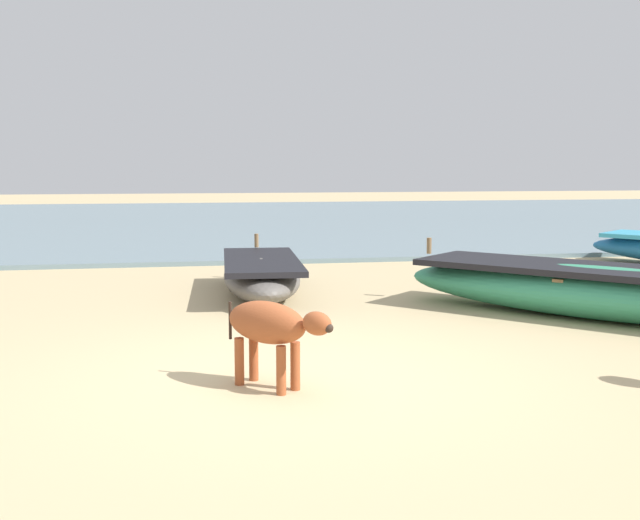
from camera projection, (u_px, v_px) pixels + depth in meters
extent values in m
plane|color=tan|center=(302.00, 378.00, 6.28)|extent=(80.00, 80.00, 0.00)
cube|color=slate|center=(212.00, 221.00, 23.00)|extent=(60.00, 20.00, 0.08)
ellipsoid|color=#5B5651|center=(261.00, 277.00, 10.23)|extent=(1.13, 3.08, 0.48)
cube|color=black|center=(261.00, 261.00, 10.20)|extent=(1.10, 2.71, 0.07)
cube|color=olive|center=(260.00, 264.00, 10.44)|extent=(0.83, 0.16, 0.04)
cylinder|color=olive|center=(256.00, 241.00, 11.56)|extent=(0.06, 0.06, 0.20)
ellipsoid|color=#338C66|center=(605.00, 293.00, 8.64)|extent=(4.12, 4.26, 0.57)
cube|color=black|center=(606.00, 271.00, 8.61)|extent=(3.71, 3.83, 0.07)
cube|color=olive|center=(573.00, 276.00, 8.83)|extent=(0.81, 0.77, 0.04)
cylinder|color=olive|center=(429.00, 246.00, 9.88)|extent=(0.06, 0.06, 0.20)
ellipsoid|color=#9E4C28|center=(267.00, 322.00, 5.95)|extent=(0.71, 0.75, 0.32)
ellipsoid|color=#9E4C28|center=(317.00, 323.00, 5.64)|extent=(0.27, 0.28, 0.17)
sphere|color=#2D2119|center=(329.00, 328.00, 5.58)|extent=(0.09, 0.09, 0.07)
cylinder|color=#9E4C28|center=(295.00, 366.00, 5.92)|extent=(0.07, 0.07, 0.37)
cylinder|color=#9E4C28|center=(281.00, 370.00, 5.80)|extent=(0.07, 0.07, 0.37)
cylinder|color=#9E4C28|center=(254.00, 357.00, 6.19)|extent=(0.07, 0.07, 0.37)
cylinder|color=#9E4C28|center=(239.00, 361.00, 6.06)|extent=(0.07, 0.07, 0.37)
cylinder|color=#2D2119|center=(230.00, 320.00, 6.20)|extent=(0.02, 0.02, 0.30)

